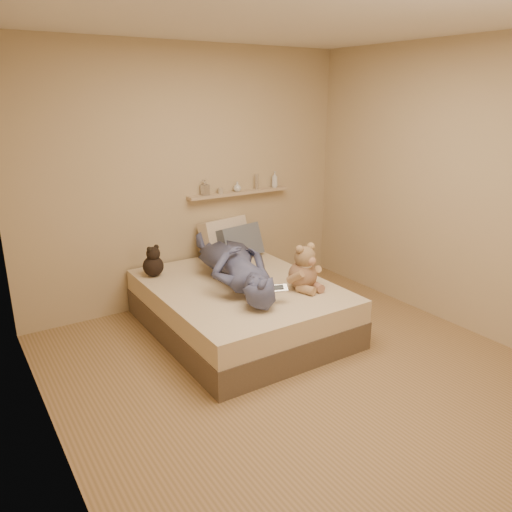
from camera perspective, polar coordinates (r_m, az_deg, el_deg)
room at (r=3.60m, az=5.63°, el=4.90°), size 3.80×3.80×3.80m
bed at (r=4.68m, az=-1.87°, el=-5.84°), size 1.50×1.90×0.45m
game_console at (r=4.14m, az=2.60°, el=-3.70°), size 0.16×0.11×0.05m
teddy_bear at (r=4.44m, az=5.53°, el=-1.67°), size 0.35×0.34×0.43m
dark_plush at (r=4.85m, az=-11.67°, el=-0.78°), size 0.20×0.20×0.31m
pillow_cream at (r=5.36m, az=-3.58°, el=2.11°), size 0.59×0.36×0.43m
pillow_grey at (r=5.30m, az=-1.84°, el=1.62°), size 0.54×0.33×0.37m
person at (r=4.58m, az=-2.54°, el=-0.83°), size 0.91×1.65×0.37m
wall_shelf at (r=5.44m, az=-1.93°, el=7.24°), size 1.20×0.12×0.03m
shelf_bottles at (r=5.42m, az=-1.91°, el=8.16°), size 0.95×0.09×0.18m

